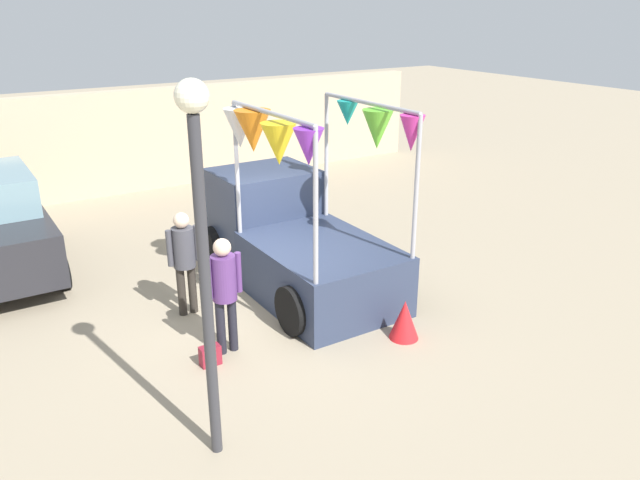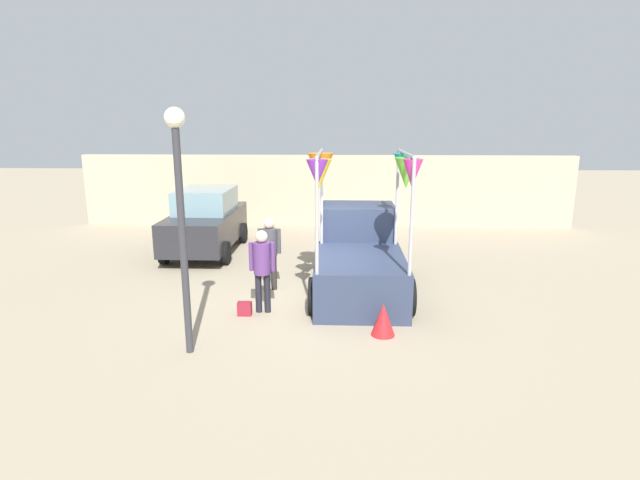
% 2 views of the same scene
% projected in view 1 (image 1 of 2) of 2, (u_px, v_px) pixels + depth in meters
% --- Properties ---
extents(ground_plane, '(60.00, 60.00, 0.00)m').
position_uv_depth(ground_plane, '(265.00, 310.00, 10.07)').
color(ground_plane, gray).
extents(vendor_truck, '(2.44, 4.03, 3.22)m').
position_uv_depth(vendor_truck, '(290.00, 231.00, 10.87)').
color(vendor_truck, '#2D3851').
rests_on(vendor_truck, ground).
extents(person_customer, '(0.53, 0.34, 1.71)m').
position_uv_depth(person_customer, '(224.00, 285.00, 8.53)').
color(person_customer, black).
rests_on(person_customer, ground).
extents(person_vendor, '(0.53, 0.34, 1.69)m').
position_uv_depth(person_vendor, '(184.00, 254.00, 9.62)').
color(person_vendor, '#2D2823').
rests_on(person_vendor, ground).
extents(handbag, '(0.28, 0.16, 0.28)m').
position_uv_depth(handbag, '(210.00, 356.00, 8.51)').
color(handbag, maroon).
rests_on(handbag, ground).
extents(street_lamp, '(0.32, 0.32, 4.04)m').
position_uv_depth(street_lamp, '(201.00, 228.00, 6.00)').
color(street_lamp, '#333338').
rests_on(street_lamp, ground).
extents(brick_boundary_wall, '(18.00, 0.36, 2.60)m').
position_uv_depth(brick_boundary_wall, '(119.00, 143.00, 15.89)').
color(brick_boundary_wall, tan).
rests_on(brick_boundary_wall, ground).
extents(folded_kite_bundle_crimson, '(0.47, 0.47, 0.60)m').
position_uv_depth(folded_kite_bundle_crimson, '(404.00, 320.00, 9.14)').
color(folded_kite_bundle_crimson, red).
rests_on(folded_kite_bundle_crimson, ground).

